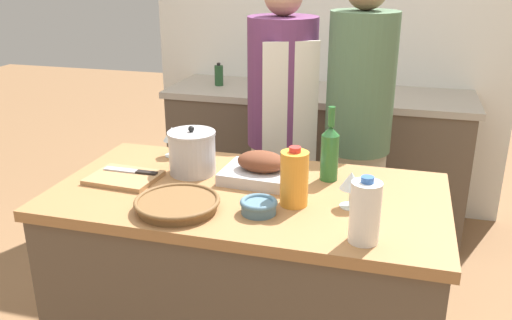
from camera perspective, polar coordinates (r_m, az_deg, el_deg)
kitchen_island at (r=2.19m, az=-0.81°, el=-13.74°), size 1.42×0.75×0.87m
back_counter at (r=3.57m, az=6.31°, el=0.23°), size 1.90×0.60×0.89m
back_wall at (r=3.72m, az=7.74°, el=14.12°), size 2.40×0.10×2.55m
roasting_pan at (r=2.06m, az=0.57°, el=-1.01°), size 0.30×0.24×0.12m
wicker_basket at (r=1.85m, az=-8.29°, el=-4.57°), size 0.29×0.29×0.04m
cutting_board at (r=2.14m, az=-13.73°, el=-1.81°), size 0.26×0.22×0.02m
stock_pot at (r=2.13m, az=-6.73°, el=0.80°), size 0.19×0.19×0.19m
mixing_bowl at (r=1.80m, az=0.29°, el=-4.85°), size 0.13×0.13×0.05m
juice_jug at (r=1.84m, az=4.05°, el=-1.92°), size 0.10×0.10×0.21m
milk_jug at (r=1.63m, az=11.41°, el=-5.37°), size 0.09×0.09×0.21m
wine_bottle_green at (r=2.06m, az=7.77°, el=0.88°), size 0.07×0.07×0.29m
wine_glass_left at (r=1.85m, az=9.99°, el=-2.28°), size 0.08×0.08×0.13m
wine_glass_right at (r=2.33m, az=-8.82°, el=2.62°), size 0.08×0.08×0.13m
knife_chef at (r=2.16m, az=-12.87°, el=-1.15°), size 0.22×0.03×0.01m
condiment_bottle_tall at (r=3.30m, az=3.65°, el=8.08°), size 0.05×0.05×0.17m
condiment_bottle_short at (r=3.58m, az=-3.93°, el=8.89°), size 0.06×0.06×0.15m
person_cook_aproned at (r=2.78m, az=2.72°, el=3.95°), size 0.37×0.39×1.60m
person_cook_guest at (r=2.67m, az=10.69°, el=3.61°), size 0.32×0.32×1.64m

